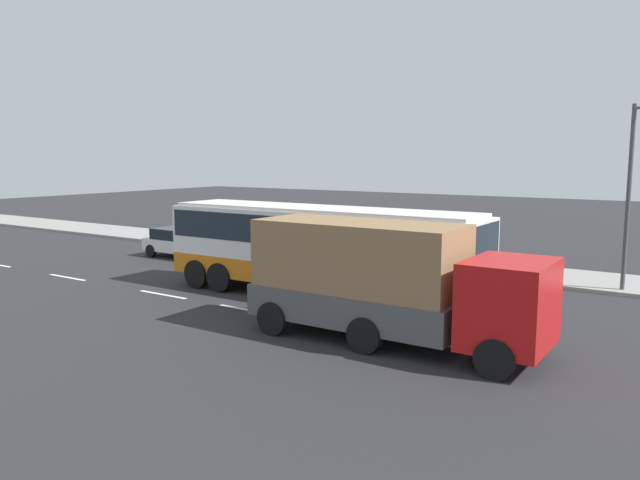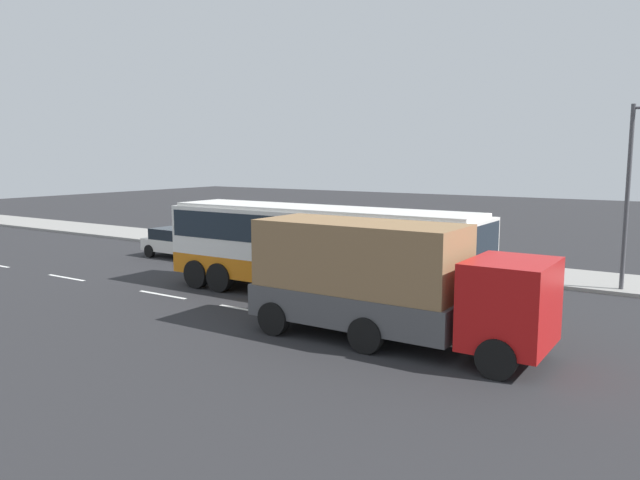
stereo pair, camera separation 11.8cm
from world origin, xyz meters
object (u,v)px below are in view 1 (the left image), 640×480
at_px(coach_bus, 318,242).
at_px(cargo_truck, 386,279).
at_px(car_white_minivan, 181,242).
at_px(street_lamp, 636,183).
at_px(pedestrian_near_curb, 323,232).
at_px(pedestrian_at_crossing, 367,234).

relative_size(coach_bus, cargo_truck, 1.48).
xyz_separation_m(car_white_minivan, street_lamp, (20.01, 3.29, 3.33)).
distance_m(coach_bus, car_white_minivan, 11.41).
height_order(car_white_minivan, pedestrian_near_curb, pedestrian_near_curb).
bearing_deg(pedestrian_near_curb, street_lamp, 18.59).
xyz_separation_m(coach_bus, cargo_truck, (4.43, -3.32, -0.30)).
bearing_deg(cargo_truck, pedestrian_near_curb, 129.50).
distance_m(pedestrian_near_curb, street_lamp, 15.22).
height_order(pedestrian_near_curb, pedestrian_at_crossing, pedestrian_at_crossing).
distance_m(car_white_minivan, pedestrian_near_curb, 7.31).
bearing_deg(cargo_truck, coach_bus, 143.05).
xyz_separation_m(pedestrian_at_crossing, street_lamp, (12.16, -1.87, 2.92)).
xyz_separation_m(cargo_truck, pedestrian_near_curb, (-9.97, 12.07, -0.63)).
distance_m(coach_bus, street_lamp, 11.74).
distance_m(coach_bus, cargo_truck, 5.55).
xyz_separation_m(car_white_minivan, pedestrian_near_curb, (5.20, 5.13, 0.34)).
bearing_deg(street_lamp, cargo_truck, -115.33).
xyz_separation_m(coach_bus, pedestrian_at_crossing, (-2.89, 8.77, -0.86)).
bearing_deg(coach_bus, street_lamp, 36.63).
distance_m(cargo_truck, car_white_minivan, 16.71).
height_order(car_white_minivan, street_lamp, street_lamp).
height_order(cargo_truck, street_lamp, street_lamp).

